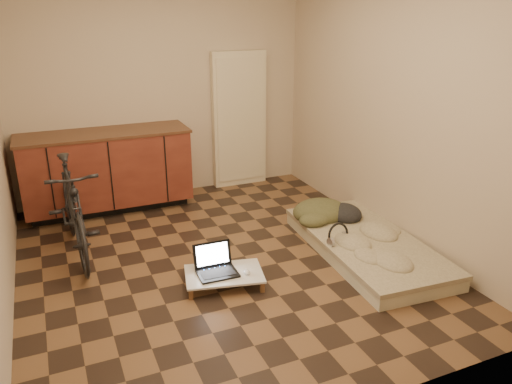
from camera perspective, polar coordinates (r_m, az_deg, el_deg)
name	(u,v)px	position (r m, az deg, el deg)	size (l,w,h in m)	color
room_shell	(219,122)	(4.19, -4.28, 8.03)	(3.50, 4.00, 2.60)	brown
cabinets	(107,170)	(5.87, -16.63, 2.39)	(1.84, 0.62, 0.91)	black
appliance_panel	(239,120)	(6.39, -1.93, 8.23)	(0.70, 0.10, 1.70)	beige
bicycle	(72,204)	(4.85, -20.26, -1.33)	(0.46, 1.56, 1.01)	black
futon	(366,245)	(4.85, 12.45, -5.98)	(0.99, 1.87, 0.16)	beige
clothing_pile	(327,205)	(5.19, 8.09, -1.49)	(0.61, 0.51, 0.25)	#404126
headphones	(338,234)	(4.65, 9.39, -4.75)	(0.25, 0.23, 0.17)	black
lap_desk	(224,274)	(4.24, -3.67, -9.37)	(0.72, 0.55, 0.11)	brown
laptop	(216,266)	(4.23, -4.63, -8.47)	(0.33, 0.30, 0.22)	black
mouse	(247,272)	(4.21, -1.06, -9.11)	(0.05, 0.09, 0.03)	silver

